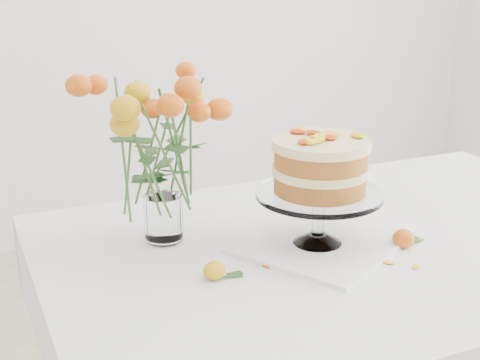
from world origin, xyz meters
The scene contains 10 objects.
table centered at (0.00, 0.00, 0.67)m, with size 1.43×0.93×0.76m.
napkin centered at (-0.11, -0.01, 0.76)m, with size 0.31×0.31×0.01m, color white.
cake_stand centered at (-0.11, -0.01, 0.93)m, with size 0.28×0.28×0.25m.
rose_vase centered at (-0.41, 0.16, 1.01)m, with size 0.32×0.32×0.43m.
loose_rose_near centered at (-0.38, -0.06, 0.77)m, with size 0.08×0.04×0.04m.
loose_rose_far centered at (0.06, -0.08, 0.78)m, with size 0.09×0.05×0.04m.
stray_petal_a centered at (-0.12, -0.10, 0.76)m, with size 0.03×0.02×0.00m, color yellow.
stray_petal_b centered at (-0.02, -0.14, 0.76)m, with size 0.03×0.02×0.00m, color yellow.
stray_petal_c centered at (0.02, -0.18, 0.76)m, with size 0.03×0.02×0.00m, color yellow.
stray_petal_d centered at (-0.26, -0.05, 0.76)m, with size 0.03×0.02×0.00m, color yellow.
Camera 1 is at (-0.82, -1.17, 1.37)m, focal length 50.00 mm.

